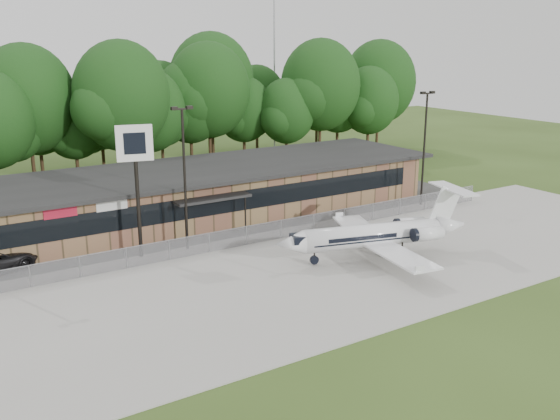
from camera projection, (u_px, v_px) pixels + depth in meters
ground at (398, 318)px, 33.85m from camera, size 160.00×160.00×0.00m
apron at (313, 272)px, 40.35m from camera, size 64.00×18.00×0.08m
parking_lot at (230, 228)px, 49.71m from camera, size 50.00×9.00×0.06m
terminal at (204, 191)px, 52.75m from camera, size 41.00×11.65×4.30m
fence at (258, 234)px, 45.85m from camera, size 46.00×0.04×1.52m
treeline at (128, 108)px, 66.02m from camera, size 72.00×12.00×15.00m
radio_mast at (274, 55)px, 80.95m from camera, size 0.20×0.20×25.00m
light_pole_mid at (184, 168)px, 43.10m from camera, size 1.55×0.30×10.23m
light_pole_right at (425, 140)px, 54.99m from camera, size 1.55×0.30×10.23m
business_jet at (378, 235)px, 42.44m from camera, size 13.97×12.56×4.74m
pole_sign at (135, 157)px, 41.33m from camera, size 2.40×0.83×9.18m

